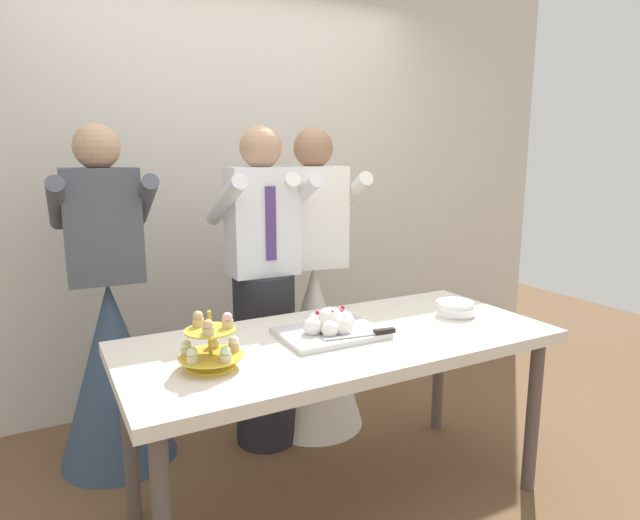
{
  "coord_description": "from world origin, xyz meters",
  "views": [
    {
      "loc": [
        -1.08,
        -1.83,
        1.52
      ],
      "look_at": [
        -0.02,
        0.15,
        1.07
      ],
      "focal_mm": 30.05,
      "sensor_mm": 36.0,
      "label": 1
    }
  ],
  "objects_px": {
    "cupcake_stand": "(211,347)",
    "dessert_table": "(341,353)",
    "plate_stack": "(455,308)",
    "person_guest": "(112,349)",
    "person_bride": "(314,325)",
    "person_groom": "(264,306)",
    "main_cake_tray": "(331,327)"
  },
  "relations": [
    {
      "from": "cupcake_stand",
      "to": "dessert_table",
      "type": "bearing_deg",
      "value": 7.47
    },
    {
      "from": "plate_stack",
      "to": "person_guest",
      "type": "height_order",
      "value": "person_guest"
    },
    {
      "from": "person_bride",
      "to": "plate_stack",
      "type": "bearing_deg",
      "value": -60.9
    },
    {
      "from": "person_groom",
      "to": "dessert_table",
      "type": "bearing_deg",
      "value": -83.52
    },
    {
      "from": "plate_stack",
      "to": "person_bride",
      "type": "bearing_deg",
      "value": 119.1
    },
    {
      "from": "dessert_table",
      "to": "person_guest",
      "type": "height_order",
      "value": "person_guest"
    },
    {
      "from": "person_guest",
      "to": "dessert_table",
      "type": "bearing_deg",
      "value": -46.61
    },
    {
      "from": "dessert_table",
      "to": "main_cake_tray",
      "type": "bearing_deg",
      "value": 144.02
    },
    {
      "from": "cupcake_stand",
      "to": "plate_stack",
      "type": "xyz_separation_m",
      "value": [
        1.21,
        0.08,
        -0.05
      ]
    },
    {
      "from": "person_groom",
      "to": "cupcake_stand",
      "type": "bearing_deg",
      "value": -124.3
    },
    {
      "from": "person_groom",
      "to": "person_guest",
      "type": "distance_m",
      "value": 0.77
    },
    {
      "from": "person_groom",
      "to": "person_bride",
      "type": "distance_m",
      "value": 0.36
    },
    {
      "from": "person_guest",
      "to": "person_groom",
      "type": "bearing_deg",
      "value": -14.59
    },
    {
      "from": "dessert_table",
      "to": "person_guest",
      "type": "distance_m",
      "value": 1.17
    },
    {
      "from": "cupcake_stand",
      "to": "person_groom",
      "type": "xyz_separation_m",
      "value": [
        0.5,
        0.74,
        -0.11
      ]
    },
    {
      "from": "dessert_table",
      "to": "cupcake_stand",
      "type": "xyz_separation_m",
      "value": [
        -0.58,
        -0.08,
        0.15
      ]
    },
    {
      "from": "plate_stack",
      "to": "person_groom",
      "type": "bearing_deg",
      "value": 137.15
    },
    {
      "from": "plate_stack",
      "to": "person_bride",
      "type": "height_order",
      "value": "person_bride"
    },
    {
      "from": "cupcake_stand",
      "to": "person_groom",
      "type": "height_order",
      "value": "person_groom"
    },
    {
      "from": "main_cake_tray",
      "to": "person_bride",
      "type": "bearing_deg",
      "value": 68.01
    },
    {
      "from": "main_cake_tray",
      "to": "person_guest",
      "type": "bearing_deg",
      "value": 132.98
    },
    {
      "from": "cupcake_stand",
      "to": "person_groom",
      "type": "distance_m",
      "value": 0.9
    },
    {
      "from": "main_cake_tray",
      "to": "cupcake_stand",
      "type": "bearing_deg",
      "value": -169.4
    },
    {
      "from": "person_groom",
      "to": "person_guest",
      "type": "xyz_separation_m",
      "value": [
        -0.73,
        0.19,
        -0.16
      ]
    },
    {
      "from": "plate_stack",
      "to": "person_groom",
      "type": "height_order",
      "value": "person_groom"
    },
    {
      "from": "main_cake_tray",
      "to": "person_guest",
      "type": "relative_size",
      "value": 0.26
    },
    {
      "from": "main_cake_tray",
      "to": "person_bride",
      "type": "distance_m",
      "value": 0.77
    },
    {
      "from": "person_bride",
      "to": "person_guest",
      "type": "bearing_deg",
      "value": 172.21
    },
    {
      "from": "dessert_table",
      "to": "plate_stack",
      "type": "height_order",
      "value": "plate_stack"
    },
    {
      "from": "dessert_table",
      "to": "cupcake_stand",
      "type": "bearing_deg",
      "value": -172.53
    },
    {
      "from": "main_cake_tray",
      "to": "person_groom",
      "type": "xyz_separation_m",
      "value": [
        -0.04,
        0.63,
        -0.07
      ]
    },
    {
      "from": "dessert_table",
      "to": "main_cake_tray",
      "type": "distance_m",
      "value": 0.12
    }
  ]
}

